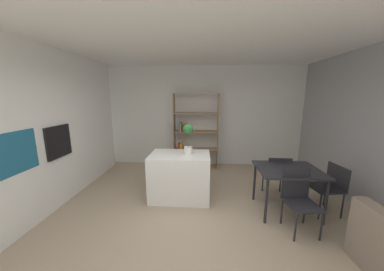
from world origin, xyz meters
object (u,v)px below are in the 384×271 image
at_px(built_in_oven, 59,141).
at_px(dining_table, 288,174).
at_px(potted_plant_on_island, 188,136).
at_px(dining_chair_far, 277,173).
at_px(dining_chair_window_side, 330,184).
at_px(dining_chair_near, 299,195).
at_px(open_bookshelf, 193,134).
at_px(kitchen_island, 180,176).

xyz_separation_m(built_in_oven, dining_table, (4.05, -0.04, -0.50)).
distance_m(potted_plant_on_island, dining_table, 1.88).
height_order(dining_chair_far, dining_chair_window_side, dining_chair_far).
bearing_deg(built_in_oven, dining_chair_window_side, -0.40).
bearing_deg(built_in_oven, dining_chair_near, -6.86).
relative_size(dining_table, dining_chair_window_side, 1.20).
bearing_deg(dining_chair_window_side, open_bookshelf, -137.75).
distance_m(open_bookshelf, dining_chair_near, 3.15).
height_order(built_in_oven, dining_table, built_in_oven).
xyz_separation_m(dining_table, dining_chair_far, (-0.00, 0.45, -0.18)).
bearing_deg(potted_plant_on_island, dining_chair_far, 0.22).
height_order(dining_table, dining_chair_near, dining_chair_near).
bearing_deg(dining_chair_far, potted_plant_on_island, 2.88).
relative_size(potted_plant_on_island, dining_chair_far, 0.67).
xyz_separation_m(kitchen_island, dining_chair_near, (1.90, -0.83, 0.09)).
relative_size(dining_chair_window_side, dining_chair_near, 0.93).
distance_m(built_in_oven, potted_plant_on_island, 2.34).
bearing_deg(potted_plant_on_island, open_bookshelf, 89.89).
bearing_deg(dining_table, kitchen_island, 168.49).
bearing_deg(dining_chair_near, open_bookshelf, 118.43).
height_order(kitchen_island, dining_table, kitchen_island).
bearing_deg(dining_chair_far, built_in_oven, 8.38).
bearing_deg(kitchen_island, dining_chair_window_side, -8.16).
bearing_deg(dining_chair_window_side, kitchen_island, -105.01).
height_order(built_in_oven, open_bookshelf, open_bookshelf).
distance_m(built_in_oven, dining_chair_far, 4.13).
distance_m(kitchen_island, dining_table, 1.96).
bearing_deg(open_bookshelf, potted_plant_on_island, -90.11).
bearing_deg(dining_chair_far, dining_chair_window_side, 151.62).
height_order(kitchen_island, dining_chair_far, kitchen_island).
height_order(potted_plant_on_island, dining_chair_near, potted_plant_on_island).
xyz_separation_m(potted_plant_on_island, dining_chair_near, (1.74, -0.89, -0.71)).
relative_size(potted_plant_on_island, dining_table, 0.57).
bearing_deg(built_in_oven, dining_chair_far, 5.72).
relative_size(open_bookshelf, dining_table, 2.03).
relative_size(potted_plant_on_island, dining_chair_window_side, 0.68).
height_order(open_bookshelf, dining_chair_far, open_bookshelf).
height_order(kitchen_island, potted_plant_on_island, potted_plant_on_island).
relative_size(open_bookshelf, dining_chair_far, 2.40).
relative_size(kitchen_island, potted_plant_on_island, 1.98).
height_order(kitchen_island, open_bookshelf, open_bookshelf).
bearing_deg(dining_table, dining_chair_far, 90.56).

